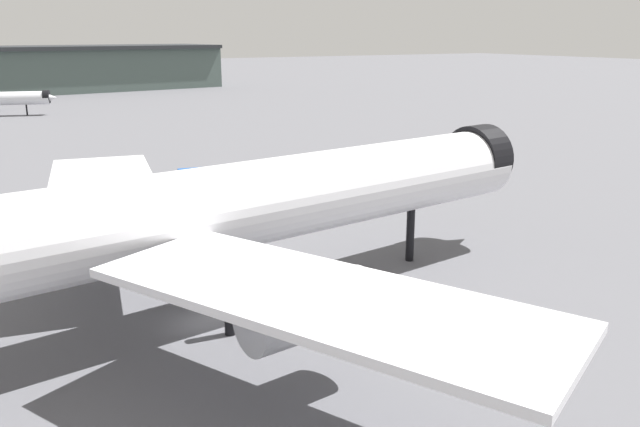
% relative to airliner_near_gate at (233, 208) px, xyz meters
% --- Properties ---
extents(ground, '(900.00, 900.00, 0.00)m').
position_rel_airliner_near_gate_xyz_m(ground, '(-2.60, -0.74, -7.51)').
color(ground, '#56565B').
extents(airliner_near_gate, '(60.12, 54.40, 17.05)m').
position_rel_airliner_near_gate_xyz_m(airliner_near_gate, '(0.00, 0.00, 0.00)').
color(airliner_near_gate, white).
rests_on(airliner_near_gate, ground).
extents(service_truck_front, '(5.81, 3.35, 3.00)m').
position_rel_airliner_near_gate_xyz_m(service_truck_front, '(9.94, 34.89, -5.92)').
color(service_truck_front, black).
rests_on(service_truck_front, ground).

